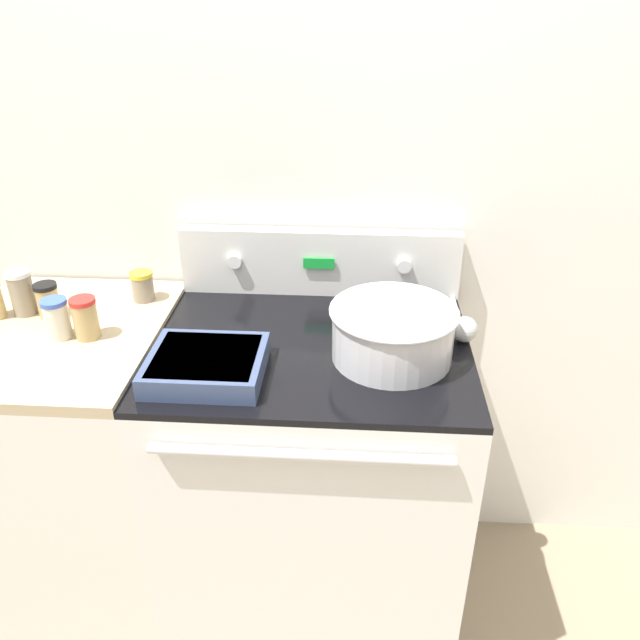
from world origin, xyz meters
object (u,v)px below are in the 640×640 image
Objects in this scene: ladle at (463,327)px; spice_jar_white_cap at (22,292)px; spice_jar_yellow_cap at (143,286)px; spice_jar_red_cap at (85,318)px; mixing_bowl at (393,330)px; spice_jar_blue_cap at (57,318)px; casserole_dish at (206,364)px; spice_jar_black_cap at (48,300)px.

spice_jar_white_cap is at bearing 178.57° from ladle.
spice_jar_red_cap is (-0.08, -0.22, 0.01)m from spice_jar_yellow_cap.
spice_jar_red_cap is 0.25m from spice_jar_white_cap.
spice_jar_white_cap reaches higher than spice_jar_red_cap.
mixing_bowl reaches higher than spice_jar_blue_cap.
spice_jar_red_cap is at bearing 3.01° from spice_jar_blue_cap.
mixing_bowl is at bearing -1.52° from spice_jar_blue_cap.
ladle is 2.96× the size of spice_jar_blue_cap.
ladle is (0.63, 0.22, -0.00)m from casserole_dish.
ladle is 1.20m from spice_jar_white_cap.
spice_jar_yellow_cap is 0.78× the size of spice_jar_red_cap.
casserole_dish is at bearing -166.15° from mixing_bowl.
spice_jar_red_cap reaches higher than spice_jar_black_cap.
spice_jar_black_cap is 0.75× the size of spice_jar_white_cap.
spice_jar_blue_cap is at bearing 162.43° from casserole_dish.
ladle is 1.05m from spice_jar_blue_cap.
casserole_dish is 3.14× the size of spice_jar_yellow_cap.
spice_jar_yellow_cap is at bearing 26.31° from spice_jar_black_cap.
casserole_dish is 0.55m from spice_jar_black_cap.
ladle reaches higher than casserole_dish.
spice_jar_blue_cap reaches higher than spice_jar_black_cap.
mixing_bowl is 0.23m from ladle.
casserole_dish is (-0.44, -0.11, -0.05)m from mixing_bowl.
spice_jar_black_cap is at bearing -6.40° from spice_jar_white_cap.
spice_jar_white_cap is at bearing 171.84° from mixing_bowl.
spice_jar_yellow_cap is at bearing 171.50° from ladle.
spice_jar_yellow_cap is 0.69× the size of spice_jar_white_cap.
casserole_dish is at bearing -21.61° from spice_jar_red_cap.
spice_jar_blue_cap is at bearing -38.81° from spice_jar_white_cap.
mixing_bowl is at bearing -149.06° from ladle.
ladle is at bearing 5.16° from spice_jar_red_cap.
spice_jar_red_cap is 1.03× the size of spice_jar_blue_cap.
spice_jar_blue_cap is (-0.85, 0.02, -0.01)m from mixing_bowl.
spice_jar_black_cap is (-0.93, 0.14, -0.02)m from mixing_bowl.
spice_jar_blue_cap is at bearing -55.58° from spice_jar_black_cap.
ladle is 2.87× the size of spice_jar_red_cap.
casserole_dish is at bearing -24.08° from spice_jar_white_cap.
casserole_dish is 0.37m from spice_jar_red_cap.
spice_jar_black_cap reaches higher than ladle.
mixing_bowl is 2.49× the size of spice_jar_white_cap.
casserole_dish is at bearing -17.57° from spice_jar_blue_cap.
casserole_dish is 0.62m from spice_jar_white_cap.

